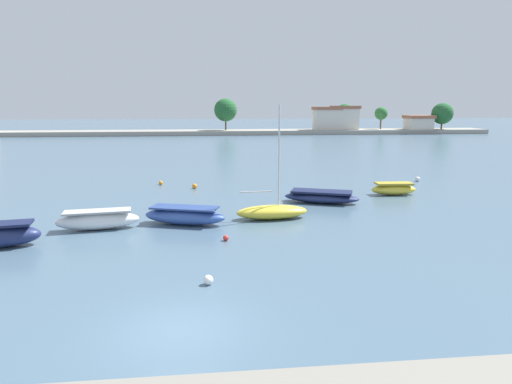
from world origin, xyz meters
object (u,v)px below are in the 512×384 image
object	(u,v)px
moored_boat_4	(321,197)
mooring_buoy_4	(161,183)
moored_boat_2	(185,216)
mooring_buoy_0	(195,186)
moored_boat_1	(98,220)
mooring_buoy_2	(418,179)
mooring_buoy_3	(226,238)
moored_boat_5	(394,189)
moored_boat_3	(272,211)
mooring_buoy_1	(208,280)

from	to	relation	value
moored_boat_4	mooring_buoy_4	xyz separation A→B (m)	(-11.86, 8.33, -0.23)
moored_boat_2	moored_boat_4	bearing A→B (deg)	45.18
mooring_buoy_0	mooring_buoy_4	size ratio (longest dim) A/B	1.17
mooring_buoy_4	moored_boat_4	bearing A→B (deg)	-35.09
moored_boat_4	moored_boat_1	bearing A→B (deg)	-137.90
mooring_buoy_2	mooring_buoy_4	world-z (taller)	mooring_buoy_2
mooring_buoy_2	mooring_buoy_3	size ratio (longest dim) A/B	1.47
moored_boat_5	moored_boat_1	bearing A→B (deg)	-156.85
moored_boat_4	mooring_buoy_3	distance (m)	10.85
moored_boat_3	mooring_buoy_1	world-z (taller)	moored_boat_3
moored_boat_3	mooring_buoy_1	bearing A→B (deg)	-115.36
moored_boat_1	moored_boat_2	size ratio (longest dim) A/B	0.91
moored_boat_1	mooring_buoy_3	distance (m)	7.47
moored_boat_3	mooring_buoy_3	world-z (taller)	moored_boat_3
moored_boat_4	mooring_buoy_2	distance (m)	13.16
mooring_buoy_1	mooring_buoy_0	bearing A→B (deg)	92.90
moored_boat_3	mooring_buoy_0	bearing A→B (deg)	111.45
moored_boat_2	mooring_buoy_0	size ratio (longest dim) A/B	12.24
moored_boat_1	mooring_buoy_1	distance (m)	10.34
moored_boat_4	mooring_buoy_4	size ratio (longest dim) A/B	15.70
moored_boat_1	moored_boat_4	xyz separation A→B (m)	(13.91, 5.37, -0.11)
moored_boat_1	moored_boat_5	distance (m)	21.40
moored_boat_4	mooring_buoy_1	distance (m)	15.93
mooring_buoy_0	mooring_buoy_1	world-z (taller)	mooring_buoy_0
moored_boat_2	mooring_buoy_1	bearing A→B (deg)	-64.13
mooring_buoy_2	mooring_buoy_0	bearing A→B (deg)	-176.04
moored_boat_4	mooring_buoy_1	bearing A→B (deg)	-98.90
moored_boat_2	moored_boat_5	world-z (taller)	moored_boat_2
moored_boat_2	mooring_buoy_0	distance (m)	11.08
mooring_buoy_1	moored_boat_3	bearing A→B (deg)	68.33
moored_boat_4	moored_boat_5	bearing A→B (deg)	40.04
moored_boat_1	moored_boat_3	distance (m)	9.91
moored_boat_4	moored_boat_5	size ratio (longest dim) A/B	1.58
moored_boat_1	moored_boat_2	xyz separation A→B (m)	(4.68, 0.57, -0.02)
moored_boat_1	mooring_buoy_1	xyz separation A→B (m)	(5.97, -8.44, -0.33)
mooring_buoy_2	moored_boat_2	bearing A→B (deg)	-148.05
mooring_buoy_3	mooring_buoy_0	bearing A→B (deg)	97.52
moored_boat_3	moored_boat_2	bearing A→B (deg)	-176.03
moored_boat_5	mooring_buoy_1	size ratio (longest dim) A/B	9.21
mooring_buoy_0	mooring_buoy_1	distance (m)	20.11
mooring_buoy_4	moored_boat_3	bearing A→B (deg)	-57.97
moored_boat_1	mooring_buoy_1	size ratio (longest dim) A/B	12.02
mooring_buoy_0	mooring_buoy_4	world-z (taller)	mooring_buoy_0
mooring_buoy_2	moored_boat_3	bearing A→B (deg)	-141.55
moored_boat_4	mooring_buoy_0	xyz separation A→B (m)	(-8.95, 6.28, -0.20)
moored_boat_3	mooring_buoy_2	distance (m)	18.89
moored_boat_3	mooring_buoy_2	size ratio (longest dim) A/B	15.90
mooring_buoy_0	moored_boat_2	bearing A→B (deg)	-91.43
moored_boat_2	mooring_buoy_4	size ratio (longest dim) A/B	14.34
moored_boat_2	moored_boat_4	size ratio (longest dim) A/B	0.91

